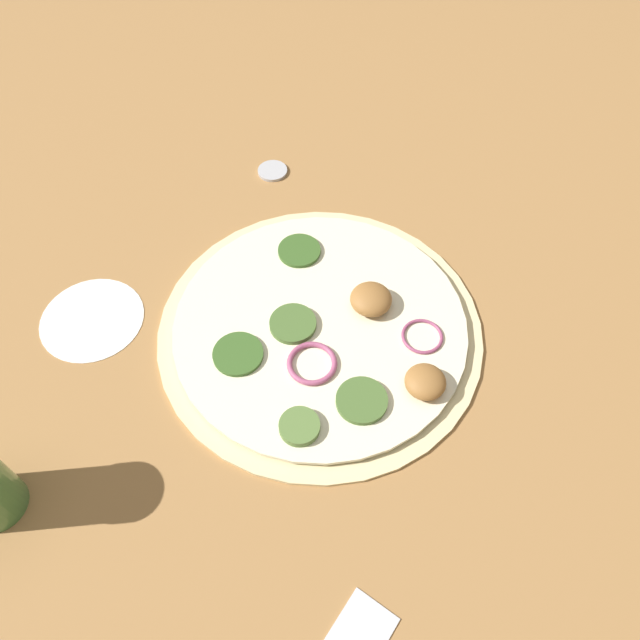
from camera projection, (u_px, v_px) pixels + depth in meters
ground_plane at (320, 330)px, 0.59m from camera, size 3.00×3.00×0.00m
pizza at (323, 329)px, 0.58m from camera, size 0.30×0.30×0.03m
loose_cap at (272, 170)px, 0.71m from camera, size 0.03×0.03×0.01m
flour_patch at (92, 319)px, 0.59m from camera, size 0.10×0.10×0.00m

